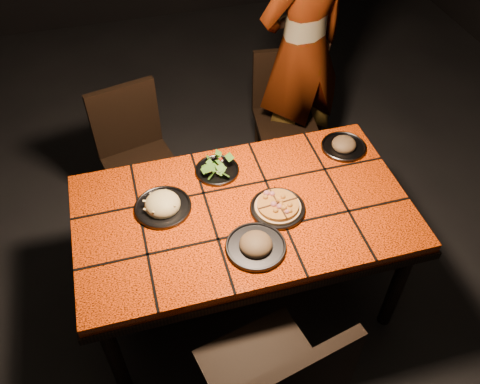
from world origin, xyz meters
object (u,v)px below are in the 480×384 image
object	(u,v)px
dining_table	(243,219)
diner	(302,50)
chair_far_left	(135,149)
chair_far_right	(283,106)
plate_pizza	(278,207)
plate_pasta	(163,205)

from	to	relation	value
dining_table	diner	world-z (taller)	diner
dining_table	chair_far_left	bearing A→B (deg)	117.83
chair_far_right	plate_pizza	distance (m)	1.20
chair_far_left	plate_pizza	xyz separation A→B (m)	(0.60, -0.89, 0.25)
chair_far_right	plate_pizza	size ratio (longest dim) A/B	3.26
plate_pizza	dining_table	bearing A→B (deg)	162.24
dining_table	diner	xyz separation A→B (m)	(0.68, 1.06, 0.22)
plate_pizza	chair_far_left	bearing A→B (deg)	124.01
plate_pizza	plate_pasta	distance (m)	0.55
diner	plate_pizza	world-z (taller)	diner
dining_table	chair_far_left	xyz separation A→B (m)	(-0.44, 0.84, -0.15)
dining_table	plate_pizza	size ratio (longest dim) A/B	6.10
chair_far_left	diner	world-z (taller)	diner
dining_table	chair_far_right	distance (m)	1.21
dining_table	plate_pizza	world-z (taller)	plate_pizza
plate_pasta	diner	bearing A→B (deg)	42.31
diner	plate_pizza	distance (m)	1.23
chair_far_left	plate_pasta	bearing A→B (deg)	-97.28
chair_far_left	dining_table	bearing A→B (deg)	-75.22
chair_far_left	plate_pizza	world-z (taller)	chair_far_left
chair_far_left	chair_far_right	bearing A→B (deg)	-1.65
diner	plate_pasta	bearing A→B (deg)	24.83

